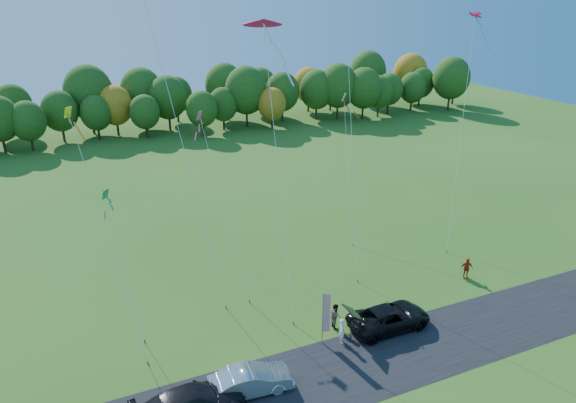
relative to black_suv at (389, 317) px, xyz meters
name	(u,v)px	position (x,y,z in m)	size (l,w,h in m)	color
ground	(324,330)	(-4.09, 1.47, -0.79)	(160.00, 160.00, 0.00)	#245817
asphalt_strip	(355,367)	(-4.09, -2.53, -0.78)	(90.00, 6.00, 0.01)	black
tree_line	(164,135)	(-4.09, 56.47, -0.79)	(116.00, 12.00, 10.00)	#1E4711
black_suv	(389,317)	(0.00, 0.00, 0.00)	(2.61, 5.66, 1.57)	black
silver_sedan	(251,380)	(-10.47, -1.95, -0.01)	(1.64, 4.70, 1.55)	silver
person_tailgate_a	(342,331)	(-3.64, -0.09, 0.07)	(0.62, 0.41, 1.71)	white
person_tailgate_b	(335,316)	(-3.25, 1.51, 0.09)	(0.85, 0.66, 1.75)	gray
person_east	(466,268)	(9.19, 3.01, 0.08)	(1.01, 0.42, 1.72)	#B93111
feather_flag	(326,312)	(-4.65, 0.31, 1.47)	(0.46, 0.23, 3.71)	#999999
kite_delta_blue	(175,117)	(-10.92, 10.98, 12.24)	(4.71, 9.90, 26.67)	#4C3F33
kite_parafoil_orange	(348,52)	(2.70, 11.60, 15.89)	(5.11, 12.08, 33.67)	#4C3F33
kite_delta_red	(277,157)	(-5.08, 7.00, 9.77)	(2.77, 8.79, 20.53)	#4C3F33
kite_parafoil_rainbow	(461,130)	(13.90, 10.63, 8.85)	(7.81, 7.66, 19.55)	#4C3F33
kite_diamond_yellow	(108,236)	(-16.50, 6.30, 6.41)	(2.73, 7.76, 14.79)	#4C3F33
kite_diamond_green	(124,264)	(-15.71, 7.36, 3.75)	(1.46, 5.35, 9.33)	#4C3F33
kite_diamond_white	(348,168)	(5.19, 14.97, 5.21)	(3.22, 7.82, 12.46)	#4C3F33
kite_diamond_pink	(224,205)	(-8.08, 10.21, 5.56)	(1.62, 7.79, 12.98)	#4C3F33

